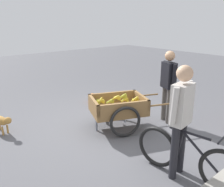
% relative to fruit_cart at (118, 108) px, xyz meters
% --- Properties ---
extents(ground_plane, '(24.00, 24.00, 0.00)m').
position_rel_fruit_cart_xyz_m(ground_plane, '(0.10, -0.21, -0.44)').
color(ground_plane, '#56565B').
extents(fruit_cart, '(1.81, 1.33, 0.73)m').
position_rel_fruit_cart_xyz_m(fruit_cart, '(0.00, 0.00, 0.00)').
color(fruit_cart, olive).
rests_on(fruit_cart, ground).
extents(vendor_person, '(0.31, 0.52, 1.60)m').
position_rel_fruit_cart_xyz_m(vendor_person, '(-1.06, 0.44, 0.52)').
color(vendor_person, '#4C4742').
rests_on(vendor_person, ground).
extents(bicycle, '(0.46, 1.65, 0.85)m').
position_rel_fruit_cart_xyz_m(bicycle, '(0.39, 1.94, -0.08)').
color(bicycle, black).
rests_on(bicycle, ground).
extents(cyclist_person, '(0.52, 0.25, 1.67)m').
position_rel_fruit_cart_xyz_m(cyclist_person, '(0.41, 1.79, 0.57)').
color(cyclist_person, black).
rests_on(cyclist_person, ground).
extents(dog, '(0.30, 0.65, 0.40)m').
position_rel_fruit_cart_xyz_m(dog, '(1.98, -1.32, -0.17)').
color(dog, '#AD7A38').
rests_on(dog, ground).
extents(plastic_bucket, '(0.28, 0.28, 0.23)m').
position_rel_fruit_cart_xyz_m(plastic_bucket, '(-0.54, -1.65, -0.32)').
color(plastic_bucket, orange).
rests_on(plastic_bucket, ground).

